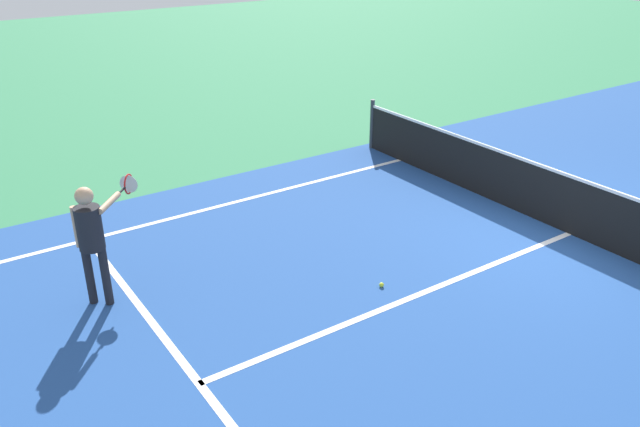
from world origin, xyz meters
name	(u,v)px	position (x,y,z in m)	size (l,w,h in m)	color
ground_plane	(569,234)	(0.00, 0.00, 0.00)	(60.00, 60.00, 0.00)	#337F51
court_surface_inbounds	(569,234)	(0.00, 0.00, 0.00)	(10.62, 24.40, 0.00)	#234C93
line_sideline_left	(117,232)	(-4.11, -5.95, 0.00)	(0.10, 11.89, 0.01)	white
line_service_near	(199,384)	(0.00, -6.40, 0.00)	(8.22, 0.10, 0.01)	white
line_center_service	(420,294)	(0.00, -3.20, 0.00)	(0.10, 6.40, 0.01)	white
net	(574,205)	(0.00, 0.00, 0.49)	(10.22, 0.09, 1.07)	#33383D
player_near	(92,232)	(-2.22, -6.75, 1.02)	(0.84, 0.99, 1.63)	black
tennis_ball_mid_court	(382,285)	(-0.44, -3.50, 0.03)	(0.07, 0.07, 0.07)	#CCE033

